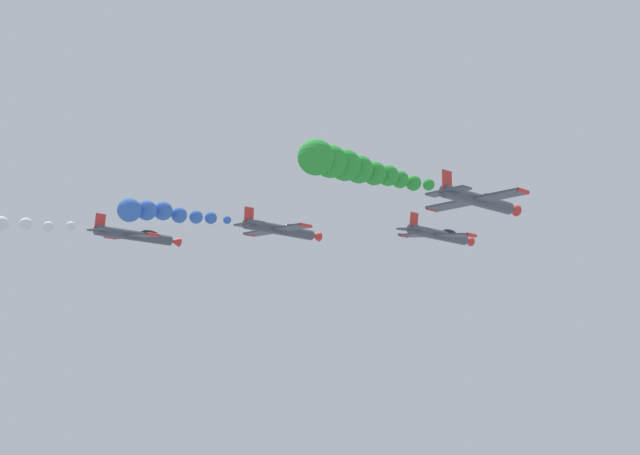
# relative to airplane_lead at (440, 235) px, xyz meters

# --- Properties ---
(airplane_lead) EXTENTS (9.52, 10.35, 2.70)m
(airplane_lead) POSITION_rel_airplane_lead_xyz_m (0.00, 0.00, 0.00)
(airplane_lead) COLOR #474C56
(airplane_left_inner) EXTENTS (9.57, 10.35, 2.34)m
(airplane_left_inner) POSITION_rel_airplane_lead_xyz_m (-10.93, -12.88, 0.42)
(airplane_left_inner) COLOR #474C56
(smoke_trail_left_inner) EXTENTS (2.78, 12.83, 2.58)m
(smoke_trail_left_inner) POSITION_rel_airplane_lead_xyz_m (-10.18, -28.21, -0.20)
(smoke_trail_left_inner) COLOR blue
(airplane_right_inner) EXTENTS (9.56, 10.35, 2.32)m
(airplane_right_inner) POSITION_rel_airplane_lead_xyz_m (13.46, -11.50, -0.57)
(airplane_right_inner) COLOR #474C56
(smoke_trail_right_inner) EXTENTS (3.13, 14.64, 2.56)m
(smoke_trail_right_inner) POSITION_rel_airplane_lead_xyz_m (14.23, -27.66, -0.99)
(smoke_trail_right_inner) COLOR green
(airplane_left_outer) EXTENTS (9.54, 10.35, 2.58)m
(airplane_left_outer) POSITION_rel_airplane_lead_xyz_m (-23.18, -23.11, 0.20)
(airplane_left_outer) COLOR #474C56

